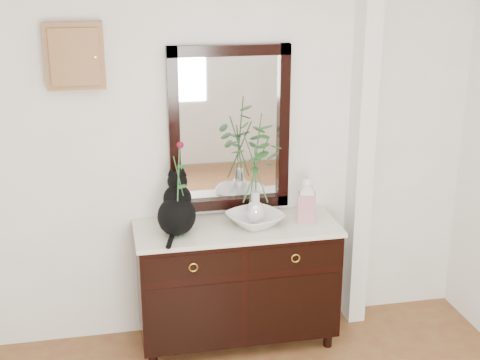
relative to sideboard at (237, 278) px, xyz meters
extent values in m
cube|color=white|center=(-0.10, 0.25, 0.88)|extent=(3.60, 0.04, 2.70)
cube|color=white|center=(0.90, 0.17, 0.88)|extent=(0.12, 0.20, 2.70)
cube|color=black|center=(0.00, 0.00, -0.01)|extent=(1.30, 0.50, 0.82)
cube|color=beige|center=(0.00, 0.00, 0.36)|extent=(1.33, 0.52, 0.03)
cube|color=black|center=(0.00, 0.24, 0.97)|extent=(0.80, 0.06, 1.10)
cube|color=white|center=(0.00, 0.25, 0.97)|extent=(0.66, 0.01, 0.96)
cube|color=brown|center=(-0.95, 0.21, 1.48)|extent=(0.35, 0.10, 0.40)
imported|color=white|center=(0.12, -0.01, 0.42)|extent=(0.45, 0.45, 0.08)
camera|label=1|loc=(-0.80, -3.95, 2.03)|focal=50.00mm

